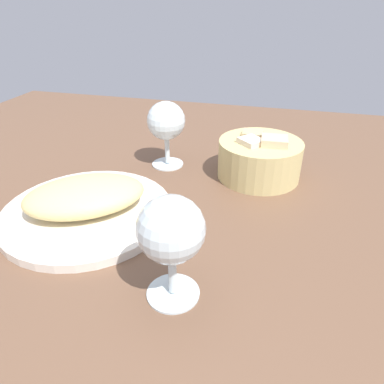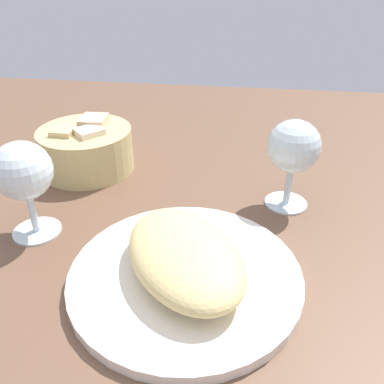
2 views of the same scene
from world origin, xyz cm
name	(u,v)px [view 1 (image 1 of 2)]	position (x,y,z in cm)	size (l,w,h in cm)	color
ground_plane	(136,228)	(0.00, 0.00, -1.00)	(140.00, 140.00, 2.00)	brown
plate	(88,212)	(-8.30, 0.04, 0.70)	(27.46, 27.46, 1.40)	white
omelette	(85,195)	(-8.30, 0.04, 3.85)	(18.91, 12.08, 4.89)	#E6CF83
lettuce_garnish	(120,190)	(-4.94, 5.71, 2.18)	(3.66, 3.66, 1.55)	#418E37
bread_basket	(259,158)	(17.41, 21.29, 3.97)	(16.01, 16.01, 8.83)	#CFBB78
wine_glass_near	(171,233)	(10.34, -12.87, 9.17)	(7.71, 7.71, 13.59)	silver
wine_glass_far	(166,123)	(-1.67, 21.88, 9.12)	(7.70, 7.70, 13.53)	silver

